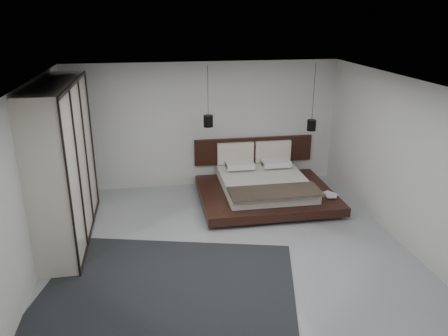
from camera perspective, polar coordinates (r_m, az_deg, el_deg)
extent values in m
plane|color=#999CA2|center=(7.58, 0.55, -10.37)|extent=(6.00, 6.00, 0.00)
plane|color=white|center=(6.62, 0.63, 11.04)|extent=(6.00, 6.00, 0.00)
plane|color=silver|center=(9.82, -2.50, 5.60)|extent=(6.00, 0.00, 6.00)
plane|color=silver|center=(4.36, 7.72, -13.97)|extent=(6.00, 0.00, 6.00)
plane|color=silver|center=(7.12, -23.92, -1.75)|extent=(0.00, 6.00, 6.00)
plane|color=silver|center=(8.04, 22.14, 0.86)|extent=(0.00, 6.00, 6.00)
cube|color=black|center=(9.42, -20.19, 3.12)|extent=(0.05, 0.90, 2.60)
cube|color=black|center=(9.30, 5.48, -4.18)|extent=(2.16, 1.77, 0.08)
cube|color=black|center=(9.25, 5.50, -3.46)|extent=(2.75, 2.26, 0.18)
cube|color=silver|center=(9.29, 5.34, -2.03)|extent=(1.77, 1.97, 0.22)
cube|color=black|center=(8.56, 6.67, -3.09)|extent=(1.79, 0.69, 0.05)
cube|color=white|center=(9.83, 1.93, 0.34)|extent=(0.61, 0.39, 0.12)
cube|color=white|center=(10.02, 6.57, 0.60)|extent=(0.61, 0.39, 0.12)
cube|color=white|center=(9.69, 2.10, 0.41)|extent=(0.61, 0.39, 0.12)
cube|color=white|center=(9.88, 6.80, 0.67)|extent=(0.61, 0.39, 0.12)
cube|color=black|center=(10.14, 3.88, 2.35)|extent=(2.75, 0.08, 0.60)
cube|color=silver|center=(9.98, 1.51, 1.91)|extent=(0.84, 0.10, 0.50)
cube|color=silver|center=(10.18, 6.42, 2.16)|extent=(0.84, 0.10, 0.50)
imported|color=#99724C|center=(9.14, 13.20, -3.53)|extent=(0.34, 0.37, 0.03)
imported|color=#99724C|center=(9.10, 13.17, -3.47)|extent=(0.26, 0.32, 0.02)
cylinder|color=black|center=(8.99, -2.12, 10.07)|extent=(0.01, 0.01, 1.02)
cylinder|color=black|center=(9.12, -2.07, 6.15)|extent=(0.20, 0.20, 0.24)
cylinder|color=#FFE0B2|center=(9.14, -2.06, 5.50)|extent=(0.15, 0.15, 0.01)
cylinder|color=black|center=(9.56, 11.65, 9.70)|extent=(0.01, 0.01, 1.21)
cylinder|color=black|center=(9.71, 11.36, 5.50)|extent=(0.19, 0.19, 0.24)
cylinder|color=#FFE0B2|center=(9.73, 11.32, 4.91)|extent=(0.15, 0.15, 0.01)
cube|color=beige|center=(7.90, -20.31, 0.58)|extent=(0.63, 2.75, 2.75)
cube|color=black|center=(7.53, -19.05, 10.42)|extent=(0.03, 2.75, 0.06)
cube|color=black|center=(8.36, -16.99, -8.02)|extent=(0.03, 2.75, 0.06)
cube|color=black|center=(6.57, -19.50, -3.16)|extent=(0.03, 0.05, 2.75)
cube|color=black|center=(7.41, -18.41, -0.43)|extent=(0.03, 0.05, 2.75)
cube|color=black|center=(8.27, -17.55, 1.74)|extent=(0.03, 0.05, 2.75)
cube|color=black|center=(9.14, -16.85, 3.50)|extent=(0.03, 0.05, 2.75)
cube|color=black|center=(6.68, -7.13, -15.05)|extent=(4.16, 3.40, 0.02)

